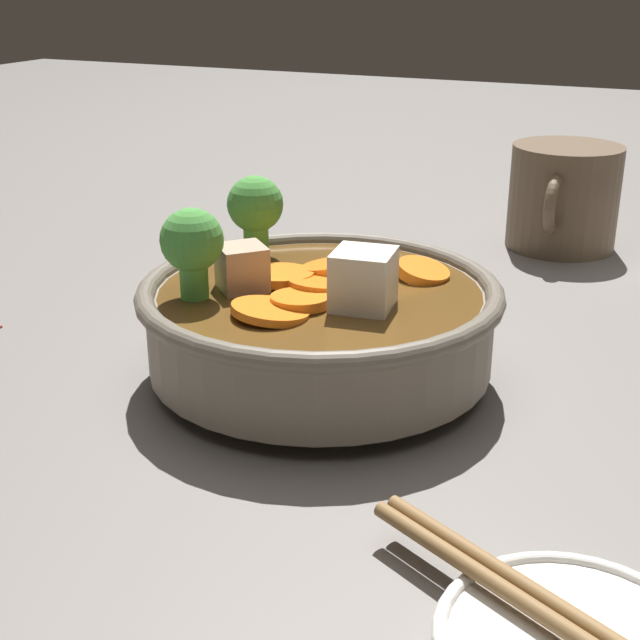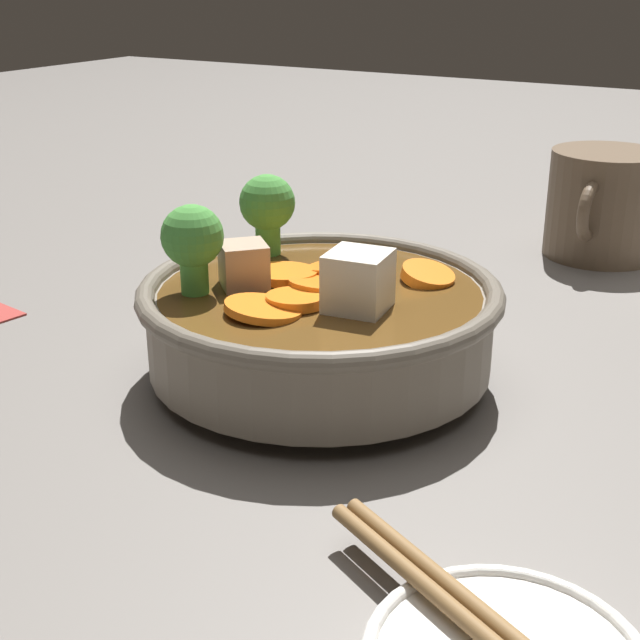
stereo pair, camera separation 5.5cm
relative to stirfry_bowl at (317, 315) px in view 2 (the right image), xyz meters
The scene contains 3 objects.
ground_plane 0.04m from the stirfry_bowl, 93.77° to the left, with size 3.00×3.00×0.00m, color slate.
stirfry_bowl is the anchor object (origin of this frame).
dark_mug 0.35m from the stirfry_bowl, 165.72° to the left, with size 0.12×0.10×0.09m.
Camera 2 is at (0.44, 0.26, 0.24)m, focal length 50.00 mm.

